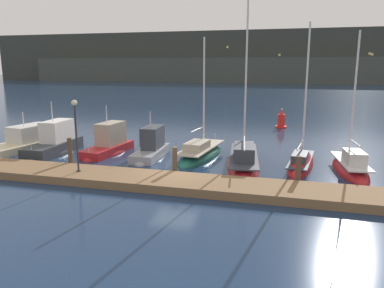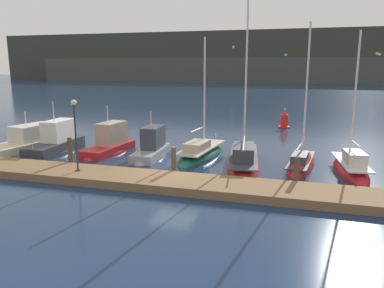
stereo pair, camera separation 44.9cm
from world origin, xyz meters
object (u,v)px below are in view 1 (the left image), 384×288
(motorboat_berth_4, at_px, (151,152))
(sailboat_berth_8, at_px, (350,169))
(sailboat_berth_6, at_px, (244,163))
(motorboat_berth_1, at_px, (25,145))
(motorboat_berth_2, at_px, (55,148))
(motorboat_berth_3, at_px, (108,147))
(dock_lamppost, at_px, (76,124))
(sailboat_berth_5, at_px, (201,155))
(channel_buoy, at_px, (281,120))
(sailboat_berth_7, at_px, (301,165))

(motorboat_berth_4, height_order, sailboat_berth_8, sailboat_berth_8)
(sailboat_berth_6, bearing_deg, motorboat_berth_1, 178.21)
(motorboat_berth_1, bearing_deg, motorboat_berth_2, -11.40)
(sailboat_berth_6, distance_m, sailboat_berth_8, 6.44)
(motorboat_berth_3, xyz_separation_m, dock_lamppost, (1.43, -6.29, 2.73))
(motorboat_berth_3, bearing_deg, dock_lamppost, -77.19)
(motorboat_berth_2, relative_size, motorboat_berth_3, 1.12)
(motorboat_berth_2, height_order, motorboat_berth_4, motorboat_berth_2)
(motorboat_berth_4, bearing_deg, sailboat_berth_8, -1.84)
(motorboat_berth_1, bearing_deg, dock_lamppost, -35.20)
(dock_lamppost, bearing_deg, sailboat_berth_5, 51.95)
(sailboat_berth_6, relative_size, channel_buoy, 6.66)
(motorboat_berth_4, height_order, sailboat_berth_5, sailboat_berth_5)
(motorboat_berth_4, height_order, channel_buoy, motorboat_berth_4)
(motorboat_berth_2, bearing_deg, dock_lamppost, -44.92)
(sailboat_berth_6, bearing_deg, motorboat_berth_2, -179.67)
(motorboat_berth_4, bearing_deg, motorboat_berth_2, -173.39)
(motorboat_berth_2, distance_m, sailboat_berth_6, 13.88)
(sailboat_berth_5, height_order, sailboat_berth_8, sailboat_berth_8)
(motorboat_berth_1, xyz_separation_m, motorboat_berth_3, (6.80, 0.48, 0.14))
(motorboat_berth_2, height_order, motorboat_berth_3, motorboat_berth_2)
(channel_buoy, bearing_deg, sailboat_berth_7, -83.42)
(sailboat_berth_5, height_order, dock_lamppost, sailboat_berth_5)
(motorboat_berth_2, height_order, sailboat_berth_6, sailboat_berth_6)
(channel_buoy, bearing_deg, sailboat_berth_6, -96.26)
(motorboat_berth_3, height_order, sailboat_berth_5, sailboat_berth_5)
(motorboat_berth_2, distance_m, sailboat_berth_5, 10.77)
(motorboat_berth_1, relative_size, sailboat_berth_5, 0.88)
(motorboat_berth_2, height_order, sailboat_berth_8, sailboat_berth_8)
(channel_buoy, bearing_deg, motorboat_berth_4, -118.59)
(sailboat_berth_8, bearing_deg, channel_buoy, 106.38)
(motorboat_berth_3, height_order, sailboat_berth_8, sailboat_berth_8)
(motorboat_berth_1, xyz_separation_m, dock_lamppost, (8.23, -5.81, 2.88))
(motorboat_berth_1, distance_m, sailboat_berth_7, 20.44)
(motorboat_berth_3, bearing_deg, sailboat_berth_6, -5.72)
(motorboat_berth_3, xyz_separation_m, sailboat_berth_5, (6.85, 0.63, -0.30))
(motorboat_berth_2, relative_size, channel_buoy, 3.10)
(motorboat_berth_2, relative_size, sailboat_berth_5, 0.70)
(motorboat_berth_1, height_order, sailboat_berth_6, sailboat_berth_6)
(motorboat_berth_3, distance_m, dock_lamppost, 7.00)
(sailboat_berth_7, bearing_deg, motorboat_berth_2, -176.99)
(channel_buoy, height_order, dock_lamppost, dock_lamppost)
(motorboat_berth_1, relative_size, channel_buoy, 3.86)
(dock_lamppost, bearing_deg, motorboat_berth_1, 144.80)
(sailboat_berth_5, height_order, sailboat_berth_6, sailboat_berth_6)
(sailboat_berth_6, height_order, dock_lamppost, sailboat_berth_6)
(sailboat_berth_5, relative_size, channel_buoy, 4.41)
(sailboat_berth_8, height_order, channel_buoy, sailboat_berth_8)
(motorboat_berth_3, distance_m, sailboat_berth_5, 6.88)
(dock_lamppost, bearing_deg, motorboat_berth_2, 135.08)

